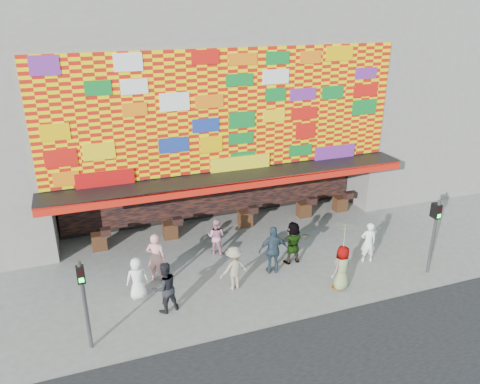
{
  "coord_description": "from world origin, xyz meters",
  "views": [
    {
      "loc": [
        -5.78,
        -13.58,
        9.7
      ],
      "look_at": [
        -0.19,
        2.0,
        2.86
      ],
      "focal_mm": 35.0,
      "sensor_mm": 36.0,
      "label": 1
    }
  ],
  "objects_px": {
    "ped_b": "(156,258)",
    "ped_d": "(234,268)",
    "ped_f": "(293,243)",
    "ped_a": "(137,278)",
    "signal_left": "(84,295)",
    "ped_i": "(216,236)",
    "ped_e": "(273,250)",
    "ped_c": "(165,287)",
    "signal_right": "(435,229)",
    "ped_h": "(368,242)",
    "ped_g": "(342,268)",
    "parasol": "(345,235)"
  },
  "relations": [
    {
      "from": "ped_b",
      "to": "ped_d",
      "type": "relative_size",
      "value": 1.16
    },
    {
      "from": "ped_f",
      "to": "ped_a",
      "type": "bearing_deg",
      "value": 1.02
    },
    {
      "from": "signal_left",
      "to": "ped_d",
      "type": "bearing_deg",
      "value": 16.48
    },
    {
      "from": "ped_d",
      "to": "ped_f",
      "type": "relative_size",
      "value": 0.95
    },
    {
      "from": "signal_left",
      "to": "ped_i",
      "type": "height_order",
      "value": "signal_left"
    },
    {
      "from": "signal_left",
      "to": "ped_e",
      "type": "distance_m",
      "value": 7.15
    },
    {
      "from": "ped_c",
      "to": "ped_d",
      "type": "height_order",
      "value": "ped_c"
    },
    {
      "from": "signal_right",
      "to": "ped_f",
      "type": "relative_size",
      "value": 1.72
    },
    {
      "from": "ped_d",
      "to": "ped_e",
      "type": "xyz_separation_m",
      "value": [
        1.75,
        0.5,
        0.13
      ]
    },
    {
      "from": "ped_a",
      "to": "ped_i",
      "type": "relative_size",
      "value": 1.01
    },
    {
      "from": "ped_a",
      "to": "ped_h",
      "type": "bearing_deg",
      "value": 176.8
    },
    {
      "from": "signal_left",
      "to": "ped_g",
      "type": "bearing_deg",
      "value": 1.33
    },
    {
      "from": "ped_h",
      "to": "parasol",
      "type": "bearing_deg",
      "value": 47.61
    },
    {
      "from": "ped_b",
      "to": "ped_e",
      "type": "bearing_deg",
      "value": -168.06
    },
    {
      "from": "signal_right",
      "to": "parasol",
      "type": "bearing_deg",
      "value": 176.9
    },
    {
      "from": "signal_right",
      "to": "ped_e",
      "type": "distance_m",
      "value": 6.0
    },
    {
      "from": "ped_a",
      "to": "ped_b",
      "type": "distance_m",
      "value": 1.18
    },
    {
      "from": "ped_i",
      "to": "ped_d",
      "type": "bearing_deg",
      "value": 123.68
    },
    {
      "from": "ped_d",
      "to": "parasol",
      "type": "xyz_separation_m",
      "value": [
        3.63,
        -1.3,
        1.31
      ]
    },
    {
      "from": "signal_left",
      "to": "ped_c",
      "type": "xyz_separation_m",
      "value": [
        2.48,
        1.02,
        -0.96
      ]
    },
    {
      "from": "ped_b",
      "to": "ped_g",
      "type": "height_order",
      "value": "ped_b"
    },
    {
      "from": "signal_left",
      "to": "ped_d",
      "type": "relative_size",
      "value": 1.8
    },
    {
      "from": "signal_left",
      "to": "ped_a",
      "type": "height_order",
      "value": "signal_left"
    },
    {
      "from": "ped_a",
      "to": "ped_d",
      "type": "xyz_separation_m",
      "value": [
        3.33,
        -0.61,
        0.06
      ]
    },
    {
      "from": "ped_h",
      "to": "ped_f",
      "type": "bearing_deg",
      "value": -4.0
    },
    {
      "from": "ped_a",
      "to": "parasol",
      "type": "xyz_separation_m",
      "value": [
        6.96,
        -1.91,
        1.37
      ]
    },
    {
      "from": "signal_right",
      "to": "ped_a",
      "type": "relative_size",
      "value": 1.95
    },
    {
      "from": "parasol",
      "to": "signal_left",
      "type": "bearing_deg",
      "value": -178.67
    },
    {
      "from": "ped_a",
      "to": "ped_e",
      "type": "distance_m",
      "value": 5.09
    },
    {
      "from": "ped_b",
      "to": "ped_i",
      "type": "xyz_separation_m",
      "value": [
        2.67,
        1.22,
        -0.2
      ]
    },
    {
      "from": "ped_c",
      "to": "ped_d",
      "type": "xyz_separation_m",
      "value": [
        2.58,
        0.48,
        -0.07
      ]
    },
    {
      "from": "signal_right",
      "to": "ped_e",
      "type": "height_order",
      "value": "signal_right"
    },
    {
      "from": "ped_a",
      "to": "ped_e",
      "type": "height_order",
      "value": "ped_e"
    },
    {
      "from": "ped_h",
      "to": "ped_e",
      "type": "bearing_deg",
      "value": 6.91
    },
    {
      "from": "ped_a",
      "to": "ped_f",
      "type": "xyz_separation_m",
      "value": [
        6.1,
        0.33,
        0.1
      ]
    },
    {
      "from": "ped_f",
      "to": "ped_g",
      "type": "bearing_deg",
      "value": 108.85
    },
    {
      "from": "ped_i",
      "to": "ped_e",
      "type": "bearing_deg",
      "value": 163.46
    },
    {
      "from": "ped_a",
      "to": "ped_c",
      "type": "bearing_deg",
      "value": 125.44
    },
    {
      "from": "ped_g",
      "to": "ped_a",
      "type": "bearing_deg",
      "value": -36.26
    },
    {
      "from": "signal_left",
      "to": "ped_g",
      "type": "distance_m",
      "value": 8.75
    },
    {
      "from": "ped_a",
      "to": "ped_i",
      "type": "xyz_separation_m",
      "value": [
        3.48,
        2.05,
        -0.01
      ]
    },
    {
      "from": "ped_d",
      "to": "ped_g",
      "type": "bearing_deg",
      "value": 149.91
    },
    {
      "from": "signal_right",
      "to": "ped_i",
      "type": "height_order",
      "value": "signal_right"
    },
    {
      "from": "ped_d",
      "to": "ped_h",
      "type": "distance_m",
      "value": 5.61
    },
    {
      "from": "ped_i",
      "to": "ped_g",
      "type": "bearing_deg",
      "value": 168.22
    },
    {
      "from": "ped_e",
      "to": "ped_c",
      "type": "bearing_deg",
      "value": 20.45
    },
    {
      "from": "signal_right",
      "to": "ped_h",
      "type": "bearing_deg",
      "value": 139.08
    },
    {
      "from": "ped_d",
      "to": "ped_h",
      "type": "relative_size",
      "value": 0.99
    },
    {
      "from": "ped_a",
      "to": "ped_c",
      "type": "xyz_separation_m",
      "value": [
        0.76,
        -1.09,
        0.14
      ]
    },
    {
      "from": "ped_a",
      "to": "ped_d",
      "type": "bearing_deg",
      "value": 170.24
    }
  ]
}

